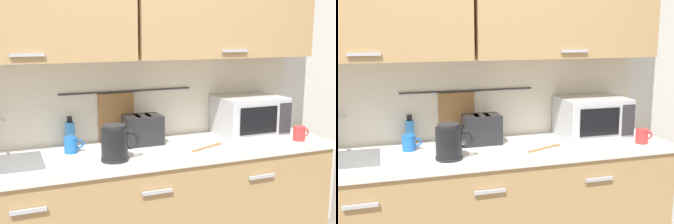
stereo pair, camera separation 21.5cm
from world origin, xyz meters
TOP-DOWN VIEW (x-y plane):
  - counter_unit at (-0.01, 0.30)m, footprint 2.53×0.64m
  - back_wall_assembly at (-0.00, 0.53)m, footprint 3.70×0.41m
  - microwave at (0.85, 0.41)m, footprint 0.46×0.35m
  - electric_kettle at (-0.19, 0.15)m, footprint 0.23×0.16m
  - dish_soap_bottle at (-0.39, 0.53)m, footprint 0.06×0.06m
  - mug_near_sink at (-0.40, 0.40)m, footprint 0.12×0.08m
  - toaster at (0.06, 0.43)m, footprint 0.26×0.17m
  - mug_by_kettle at (1.07, 0.13)m, footprint 0.12×0.08m
  - wooden_spoon at (0.44, 0.20)m, footprint 0.26×0.14m

SIDE VIEW (x-z plane):
  - counter_unit at x=-0.01m, z-range 0.01..0.91m
  - wooden_spoon at x=0.44m, z-range 0.90..0.91m
  - mug_near_sink at x=-0.40m, z-range 0.90..1.00m
  - mug_by_kettle at x=1.07m, z-range 0.90..1.00m
  - dish_soap_bottle at x=-0.39m, z-range 0.89..1.08m
  - toaster at x=0.06m, z-range 0.90..1.09m
  - electric_kettle at x=-0.19m, z-range 0.90..1.11m
  - microwave at x=0.85m, z-range 0.90..1.17m
  - back_wall_assembly at x=0.00m, z-range 0.27..2.77m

